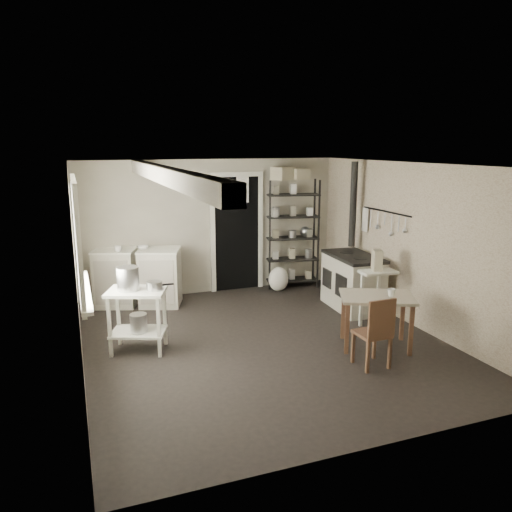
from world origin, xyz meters
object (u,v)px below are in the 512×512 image
object	(u,v)px
stove	(353,281)
flour_sack	(278,278)
prep_table	(138,320)
base_cabinets	(138,277)
stockpot	(128,279)
chair	(372,327)
shelf_rack	(292,235)
work_table	(376,318)

from	to	relation	value
stove	flour_sack	xyz separation A→B (m)	(-0.72, 1.29, -0.20)
prep_table	base_cabinets	size ratio (longest dim) A/B	0.57
stockpot	chair	world-z (taller)	stockpot
prep_table	stockpot	world-z (taller)	stockpot
shelf_rack	work_table	distance (m)	2.99
base_cabinets	stove	world-z (taller)	base_cabinets
stockpot	shelf_rack	distance (m)	3.68
prep_table	base_cabinets	world-z (taller)	base_cabinets
base_cabinets	work_table	world-z (taller)	base_cabinets
base_cabinets	stockpot	bearing A→B (deg)	-81.22
work_table	flour_sack	distance (m)	2.74
stove	flour_sack	size ratio (longest dim) A/B	2.55
shelf_rack	flour_sack	world-z (taller)	shelf_rack
stockpot	prep_table	bearing A→B (deg)	-16.79
prep_table	stockpot	size ratio (longest dim) A/B	2.73
base_cabinets	shelf_rack	size ratio (longest dim) A/B	0.72
prep_table	chair	size ratio (longest dim) A/B	0.93
chair	prep_table	bearing A→B (deg)	148.93
base_cabinets	chair	distance (m)	3.96
base_cabinets	flour_sack	size ratio (longest dim) A/B	3.26
stove	stockpot	bearing A→B (deg)	-169.11
prep_table	work_table	world-z (taller)	prep_table
stove	chair	bearing A→B (deg)	-112.09
stove	flour_sack	distance (m)	1.49
work_table	chair	distance (m)	0.61
prep_table	flour_sack	bearing A→B (deg)	33.99
stockpot	stove	distance (m)	3.54
shelf_rack	work_table	xyz separation A→B (m)	(-0.16, -2.93, -0.57)
base_cabinets	shelf_rack	distance (m)	2.81
stove	work_table	world-z (taller)	stove
stockpot	work_table	bearing A→B (deg)	-17.98
prep_table	shelf_rack	distance (m)	3.66
stockpot	flour_sack	bearing A→B (deg)	32.72
stockpot	base_cabinets	world-z (taller)	stockpot
base_cabinets	chair	size ratio (longest dim) A/B	1.64
work_table	chair	bearing A→B (deg)	-127.98
prep_table	work_table	distance (m)	3.00
stockpot	shelf_rack	bearing A→B (deg)	32.45
shelf_rack	prep_table	bearing A→B (deg)	-134.37
base_cabinets	chair	world-z (taller)	base_cabinets
stockpot	chair	distance (m)	2.98
prep_table	stockpot	distance (m)	0.55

